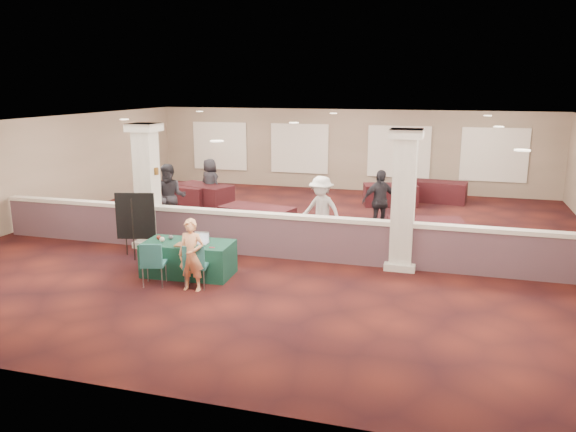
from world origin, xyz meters
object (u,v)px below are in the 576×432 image
(attendee_c, at_px, (379,201))
(attendee_d, at_px, (210,183))
(conf_chair_side, at_px, (153,261))
(far_table_front_right, at_px, (425,234))
(far_table_back_right, at_px, (440,192))
(conf_chair_main, at_px, (195,263))
(attendee_b, at_px, (321,210))
(woman, at_px, (192,255))
(far_table_front_center, at_px, (257,221))
(near_table, at_px, (189,258))
(attendee_a, at_px, (170,197))
(far_table_back_left, at_px, (204,196))
(far_table_front_left, at_px, (183,196))
(easel_board, at_px, (135,217))
(far_table_back_center, at_px, (390,195))

(attendee_c, xyz_separation_m, attendee_d, (-6.09, 1.93, -0.08))
(conf_chair_side, bearing_deg, far_table_front_right, 23.85)
(attendee_c, bearing_deg, far_table_back_right, 39.76)
(conf_chair_main, relative_size, attendee_b, 0.52)
(woman, height_order, far_table_front_right, woman)
(far_table_front_center, distance_m, far_table_back_right, 7.85)
(near_table, bearing_deg, attendee_a, 119.75)
(far_table_back_left, xyz_separation_m, attendee_b, (4.87, -3.20, 0.50))
(far_table_back_right, relative_size, attendee_b, 1.01)
(attendee_a, bearing_deg, woman, -75.69)
(far_table_back_right, xyz_separation_m, attendee_c, (-1.57, -4.93, 0.53))
(far_table_front_left, relative_size, far_table_front_right, 1.03)
(easel_board, height_order, attendee_b, attendee_b)
(far_table_back_center, distance_m, far_table_back_right, 1.98)
(attendee_a, relative_size, attendee_c, 1.06)
(conf_chair_side, height_order, attendee_c, attendee_c)
(near_table, distance_m, far_table_front_right, 6.13)
(conf_chair_side, relative_size, far_table_back_right, 0.52)
(conf_chair_side, distance_m, easel_board, 2.25)
(conf_chair_main, height_order, far_table_back_center, conf_chair_main)
(far_table_back_right, bearing_deg, conf_chair_side, -117.38)
(woman, xyz_separation_m, attendee_a, (-2.78, 4.36, 0.21))
(far_table_back_left, xyz_separation_m, far_table_back_right, (7.78, 3.30, -0.03))
(far_table_back_right, bearing_deg, attendee_b, -114.07)
(conf_chair_main, bearing_deg, conf_chair_side, 174.51)
(easel_board, height_order, far_table_back_center, easel_board)
(far_table_front_left, bearing_deg, attendee_c, -11.72)
(conf_chair_side, bearing_deg, attendee_b, 41.58)
(far_table_front_center, bearing_deg, far_table_back_left, 135.61)
(far_table_front_center, xyz_separation_m, far_table_front_right, (4.61, 0.00, -0.02))
(attendee_d, bearing_deg, far_table_back_left, 90.81)
(far_table_front_center, height_order, attendee_b, attendee_b)
(near_table, bearing_deg, far_table_back_right, 59.03)
(far_table_front_left, xyz_separation_m, far_table_back_center, (6.80, 2.41, -0.03))
(attendee_a, xyz_separation_m, attendee_c, (5.87, 1.37, -0.06))
(woman, xyz_separation_m, far_table_front_left, (-3.80, 7.16, -0.36))
(far_table_back_left, bearing_deg, attendee_d, 68.69)
(far_table_front_center, bearing_deg, attendee_b, -8.93)
(far_table_front_left, distance_m, attendee_d, 1.04)
(far_table_front_left, distance_m, far_table_back_center, 7.22)
(far_table_back_left, bearing_deg, conf_chair_main, -66.63)
(easel_board, xyz_separation_m, far_table_front_center, (2.13, 2.80, -0.62))
(easel_board, distance_m, attendee_b, 4.75)
(far_table_front_right, xyz_separation_m, far_table_back_center, (-1.45, 5.11, -0.01))
(conf_chair_main, distance_m, far_table_front_left, 8.03)
(easel_board, relative_size, far_table_back_left, 0.81)
(conf_chair_main, relative_size, attendee_d, 0.57)
(far_table_front_left, bearing_deg, far_table_front_center, -36.53)
(easel_board, relative_size, far_table_front_center, 0.80)
(far_table_front_right, distance_m, far_table_back_left, 8.11)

